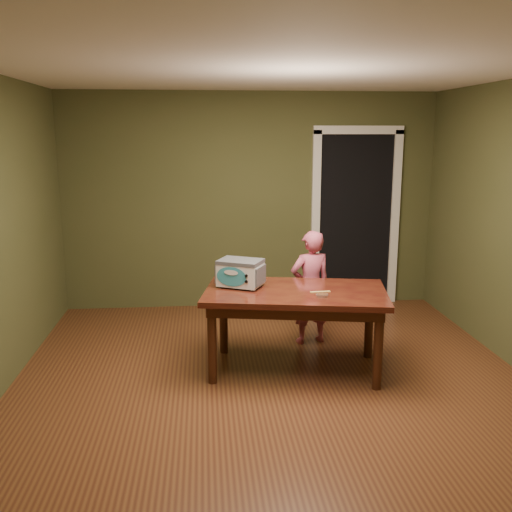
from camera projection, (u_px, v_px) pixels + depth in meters
The scene contains 8 objects.
floor at pixel (276, 392), 4.75m from camera, with size 5.00×5.00×0.00m, color brown.
room_shell at pixel (277, 187), 4.39m from camera, with size 4.52×5.02×2.61m.
doorway at pixel (349, 217), 7.35m from camera, with size 1.10×0.66×2.25m.
dining_table at pixel (295, 301), 5.08m from camera, with size 1.73×1.17×0.75m.
toy_oven at pixel (240, 272), 5.15m from camera, with size 0.47×0.41×0.25m.
baking_pan at pixel (322, 295), 4.87m from camera, with size 0.10×0.10×0.02m.
spatula at pixel (320, 292), 4.99m from camera, with size 0.18×0.03×0.01m, color #DEBE60.
child at pixel (310, 287), 5.78m from camera, with size 0.43×0.28×1.17m, color #C3506A.
Camera 1 is at (-0.57, -4.37, 2.12)m, focal length 40.00 mm.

